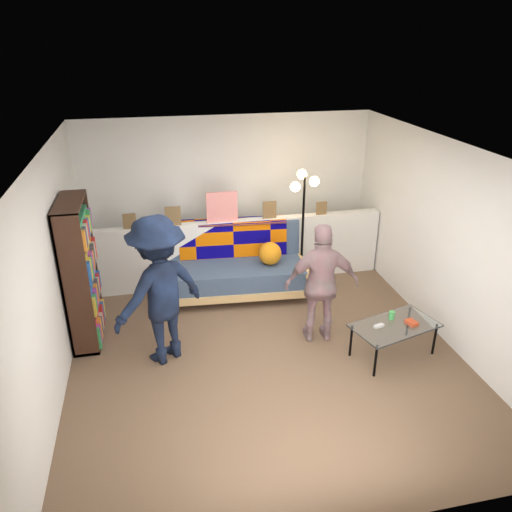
# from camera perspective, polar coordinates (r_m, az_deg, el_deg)

# --- Properties ---
(ground) EXTENTS (5.00, 5.00, 0.00)m
(ground) POSITION_cam_1_polar(r_m,az_deg,el_deg) (6.18, 0.79, -10.42)
(ground) COLOR brown
(ground) RESTS_ON ground
(room_shell) EXTENTS (4.60, 5.05, 2.45)m
(room_shell) POSITION_cam_1_polar(r_m,az_deg,el_deg) (5.83, -0.15, 5.85)
(room_shell) COLOR silver
(room_shell) RESTS_ON ground
(half_wall_ledge) EXTENTS (4.45, 0.15, 1.00)m
(half_wall_ledge) POSITION_cam_1_polar(r_m,az_deg,el_deg) (7.48, -2.26, 0.50)
(half_wall_ledge) COLOR silver
(half_wall_ledge) RESTS_ON ground
(ledge_decor) EXTENTS (2.97, 0.02, 0.45)m
(ledge_decor) POSITION_cam_1_polar(r_m,az_deg,el_deg) (7.18, -4.11, 5.23)
(ledge_decor) COLOR brown
(ledge_decor) RESTS_ON half_wall_ledge
(futon_sofa) EXTENTS (2.13, 1.14, 0.88)m
(futon_sofa) POSITION_cam_1_polar(r_m,az_deg,el_deg) (7.22, -2.25, -1.16)
(futon_sofa) COLOR tan
(futon_sofa) RESTS_ON ground
(bookshelf) EXTENTS (0.30, 0.89, 1.79)m
(bookshelf) POSITION_cam_1_polar(r_m,az_deg,el_deg) (6.33, -19.39, -2.30)
(bookshelf) COLOR black
(bookshelf) RESTS_ON ground
(coffee_table) EXTENTS (1.10, 0.79, 0.52)m
(coffee_table) POSITION_cam_1_polar(r_m,az_deg,el_deg) (6.07, 15.60, -7.77)
(coffee_table) COLOR black
(coffee_table) RESTS_ON ground
(floor_lamp) EXTENTS (0.40, 0.33, 1.74)m
(floor_lamp) POSITION_cam_1_polar(r_m,az_deg,el_deg) (7.20, 5.41, 5.74)
(floor_lamp) COLOR black
(floor_lamp) RESTS_ON ground
(person_left) EXTENTS (1.31, 1.16, 1.76)m
(person_left) POSITION_cam_1_polar(r_m,az_deg,el_deg) (5.68, -10.99, -3.91)
(person_left) COLOR black
(person_left) RESTS_ON ground
(person_right) EXTENTS (0.93, 0.48, 1.52)m
(person_right) POSITION_cam_1_polar(r_m,az_deg,el_deg) (6.02, 7.53, -3.19)
(person_right) COLOR #C57F8B
(person_right) RESTS_ON ground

